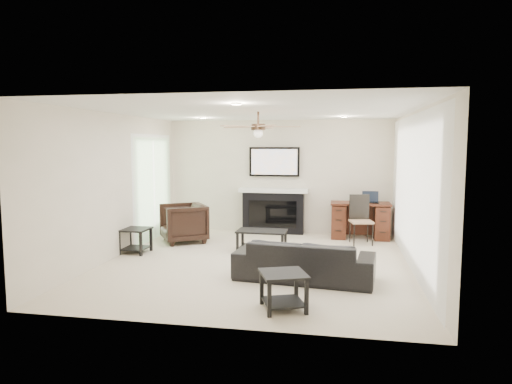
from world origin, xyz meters
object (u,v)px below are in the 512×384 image
at_px(fireplace_unit, 273,190).
at_px(desk, 360,221).
at_px(armchair, 183,223).
at_px(coffee_table, 262,241).
at_px(sofa, 304,260).

relative_size(fireplace_unit, desk, 1.57).
bearing_deg(armchair, desk, 73.17).
bearing_deg(coffee_table, desk, 41.09).
distance_m(coffee_table, fireplace_unit, 1.95).
relative_size(sofa, desk, 1.64).
xyz_separation_m(armchair, fireplace_unit, (1.65, 1.25, 0.57)).
relative_size(sofa, fireplace_unit, 1.05).
bearing_deg(armchair, fireplace_unit, 94.64).
bearing_deg(armchair, sofa, 17.88).
relative_size(armchair, desk, 0.70).
bearing_deg(desk, coffee_table, -139.78).
bearing_deg(coffee_table, armchair, 162.95).
height_order(coffee_table, fireplace_unit, fireplace_unit).
relative_size(armchair, coffee_table, 0.95).
relative_size(armchair, fireplace_unit, 0.45).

